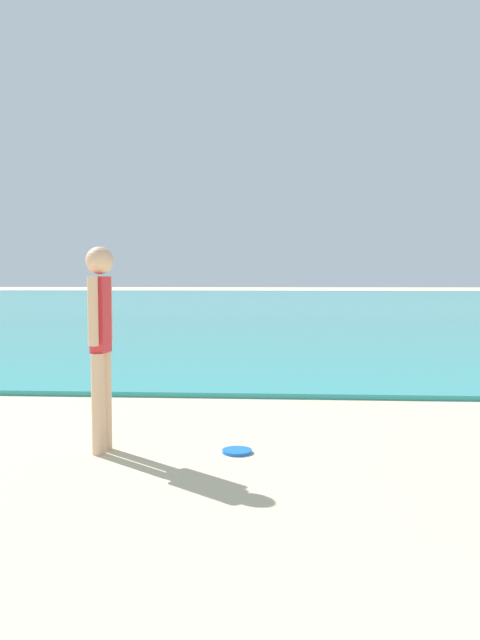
% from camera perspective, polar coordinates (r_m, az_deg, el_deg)
% --- Properties ---
extents(water, '(160.00, 60.00, 0.06)m').
position_cam_1_polar(water, '(36.89, 3.45, 1.78)').
color(water, teal).
rests_on(water, ground).
extents(person_standing, '(0.21, 0.37, 1.60)m').
position_cam_1_polar(person_standing, '(4.88, -12.73, -1.47)').
color(person_standing, '#DDAD84').
rests_on(person_standing, ground).
extents(frisbee, '(0.23, 0.23, 0.03)m').
position_cam_1_polar(frisbee, '(4.90, -0.27, -12.02)').
color(frisbee, blue).
rests_on(frisbee, ground).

